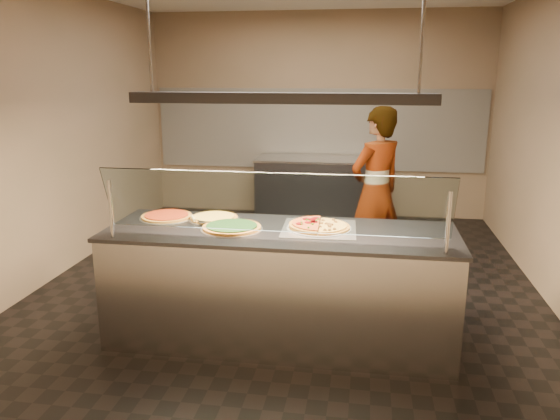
% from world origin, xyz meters
% --- Properties ---
extents(ground, '(5.00, 6.00, 0.02)m').
position_xyz_m(ground, '(0.00, 0.00, -0.01)').
color(ground, black).
rests_on(ground, ground).
extents(wall_back, '(5.00, 0.02, 3.00)m').
position_xyz_m(wall_back, '(0.00, 3.01, 1.50)').
color(wall_back, '#9C7F64').
rests_on(wall_back, ground).
extents(wall_front, '(5.00, 0.02, 3.00)m').
position_xyz_m(wall_front, '(0.00, -3.01, 1.50)').
color(wall_front, '#9C7F64').
rests_on(wall_front, ground).
extents(wall_left, '(0.02, 6.00, 3.00)m').
position_xyz_m(wall_left, '(-2.51, 0.00, 1.50)').
color(wall_left, '#9C7F64').
rests_on(wall_left, ground).
extents(tile_band, '(4.90, 0.02, 1.20)m').
position_xyz_m(tile_band, '(0.00, 2.98, 1.30)').
color(tile_band, silver).
rests_on(tile_band, wall_back).
extents(serving_counter, '(2.76, 0.94, 0.93)m').
position_xyz_m(serving_counter, '(0.10, -1.16, 0.47)').
color(serving_counter, '#B7B7BC').
rests_on(serving_counter, ground).
extents(sneeze_guard, '(2.52, 0.18, 0.54)m').
position_xyz_m(sneeze_guard, '(0.10, -1.50, 1.23)').
color(sneeze_guard, '#B7B7BC').
rests_on(sneeze_guard, serving_counter).
extents(perforated_tray, '(0.60, 0.60, 0.01)m').
position_xyz_m(perforated_tray, '(0.40, -1.08, 0.94)').
color(perforated_tray, silver).
rests_on(perforated_tray, serving_counter).
extents(half_pizza_pepperoni, '(0.26, 0.49, 0.05)m').
position_xyz_m(half_pizza_pepperoni, '(0.28, -1.08, 0.96)').
color(half_pizza_pepperoni, brown).
rests_on(half_pizza_pepperoni, perforated_tray).
extents(half_pizza_sausage, '(0.26, 0.49, 0.04)m').
position_xyz_m(half_pizza_sausage, '(0.51, -1.08, 0.96)').
color(half_pizza_sausage, brown).
rests_on(half_pizza_sausage, perforated_tray).
extents(pizza_spinach, '(0.49, 0.49, 0.03)m').
position_xyz_m(pizza_spinach, '(-0.29, -1.19, 0.95)').
color(pizza_spinach, silver).
rests_on(pizza_spinach, serving_counter).
extents(pizza_cheese, '(0.43, 0.43, 0.03)m').
position_xyz_m(pizza_cheese, '(-0.51, -0.92, 0.94)').
color(pizza_cheese, silver).
rests_on(pizza_cheese, serving_counter).
extents(pizza_tomato, '(0.45, 0.45, 0.03)m').
position_xyz_m(pizza_tomato, '(-0.92, -0.94, 0.94)').
color(pizza_tomato, silver).
rests_on(pizza_tomato, serving_counter).
extents(pizza_spatula, '(0.25, 0.20, 0.02)m').
position_xyz_m(pizza_spatula, '(-0.60, -1.05, 0.96)').
color(pizza_spatula, '#B7B7BC').
rests_on(pizza_spatula, pizza_spinach).
extents(prep_table, '(1.71, 0.74, 0.93)m').
position_xyz_m(prep_table, '(0.02, 2.55, 0.47)').
color(prep_table, '#38383D').
rests_on(prep_table, ground).
extents(worker, '(0.78, 0.76, 1.80)m').
position_xyz_m(worker, '(0.86, 0.55, 0.90)').
color(worker, '#3C3945').
rests_on(worker, ground).
extents(heat_lamp_housing, '(2.30, 0.18, 0.08)m').
position_xyz_m(heat_lamp_housing, '(0.10, -1.16, 1.95)').
color(heat_lamp_housing, '#38383D').
rests_on(heat_lamp_housing, ceiling).
extents(lamp_rod_left, '(0.02, 0.02, 1.01)m').
position_xyz_m(lamp_rod_left, '(-0.90, -1.16, 2.50)').
color(lamp_rod_left, '#B7B7BC').
rests_on(lamp_rod_left, ceiling).
extents(lamp_rod_right, '(0.02, 0.02, 1.01)m').
position_xyz_m(lamp_rod_right, '(1.10, -1.16, 2.50)').
color(lamp_rod_right, '#B7B7BC').
rests_on(lamp_rod_right, ceiling).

